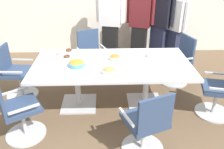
% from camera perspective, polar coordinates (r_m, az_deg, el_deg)
% --- Properties ---
extents(ground_plane, '(10.00, 10.00, 0.01)m').
position_cam_1_polar(ground_plane, '(3.94, 0.00, -7.16)').
color(ground_plane, brown).
extents(conference_table, '(2.40, 1.20, 0.75)m').
position_cam_1_polar(conference_table, '(3.62, 0.00, 1.05)').
color(conference_table, silver).
rests_on(conference_table, ground).
extents(office_chair_0, '(0.74, 0.74, 0.91)m').
position_cam_1_polar(office_chair_0, '(3.31, -22.20, -8.49)').
color(office_chair_0, silver).
rests_on(office_chair_0, ground).
extents(office_chair_1, '(0.70, 0.70, 0.91)m').
position_cam_1_polar(office_chair_1, '(2.88, 8.41, -12.42)').
color(office_chair_1, silver).
rests_on(office_chair_1, ground).
extents(office_chair_2, '(0.65, 0.65, 0.91)m').
position_cam_1_polar(office_chair_2, '(3.85, 25.17, -3.78)').
color(office_chair_2, silver).
rests_on(office_chair_2, ground).
extents(office_chair_3, '(0.67, 0.67, 0.91)m').
position_cam_1_polar(office_chair_3, '(4.58, 15.77, 2.84)').
color(office_chair_3, silver).
rests_on(office_chair_3, ground).
extents(office_chair_4, '(0.71, 0.71, 0.91)m').
position_cam_1_polar(office_chair_4, '(4.70, -5.06, 4.44)').
color(office_chair_4, silver).
rests_on(office_chair_4, ground).
extents(office_chair_5, '(0.58, 0.58, 0.91)m').
position_cam_1_polar(office_chair_5, '(4.28, -22.47, -0.07)').
color(office_chair_5, silver).
rests_on(office_chair_5, ground).
extents(person_standing_0, '(0.61, 0.32, 1.83)m').
position_cam_1_polar(person_standing_0, '(5.06, -0.44, 12.92)').
color(person_standing_0, black).
rests_on(person_standing_0, ground).
extents(person_standing_1, '(0.60, 0.37, 1.72)m').
position_cam_1_polar(person_standing_1, '(5.20, 6.81, 12.37)').
color(person_standing_1, black).
rests_on(person_standing_1, ground).
extents(person_standing_2, '(0.51, 0.46, 1.75)m').
position_cam_1_polar(person_standing_2, '(5.21, 11.59, 12.23)').
color(person_standing_2, '#232842').
rests_on(person_standing_2, ground).
extents(person_standing_3, '(0.43, 0.55, 1.66)m').
position_cam_1_polar(person_standing_3, '(5.23, 15.00, 11.35)').
color(person_standing_3, '#232842').
rests_on(person_standing_3, ground).
extents(snack_bowl_pretzels, '(0.18, 0.18, 0.09)m').
position_cam_1_polar(snack_bowl_pretzels, '(3.66, 0.70, 4.21)').
color(snack_bowl_pretzels, beige).
rests_on(snack_bowl_pretzels, conference_table).
extents(snack_bowl_cookies, '(0.19, 0.19, 0.09)m').
position_cam_1_polar(snack_bowl_cookies, '(3.23, -0.79, 0.94)').
color(snack_bowl_cookies, white).
rests_on(snack_bowl_cookies, conference_table).
extents(snack_bowl_chips_orange, '(0.25, 0.25, 0.08)m').
position_cam_1_polar(snack_bowl_chips_orange, '(3.50, -8.67, 2.70)').
color(snack_bowl_chips_orange, '#4C9EC6').
rests_on(snack_bowl_chips_orange, conference_table).
extents(donut_platter, '(0.38, 0.38, 0.04)m').
position_cam_1_polar(donut_platter, '(3.93, -10.68, 5.04)').
color(donut_platter, white).
rests_on(donut_platter, conference_table).
extents(plate_stack, '(0.19, 0.19, 0.05)m').
position_cam_1_polar(plate_stack, '(3.82, 9.90, 4.60)').
color(plate_stack, white).
rests_on(plate_stack, conference_table).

